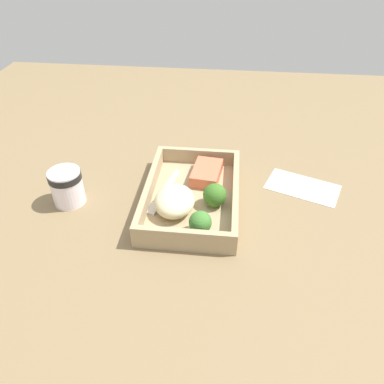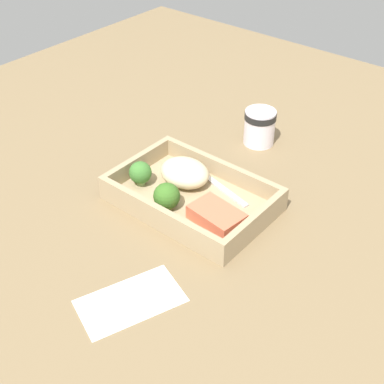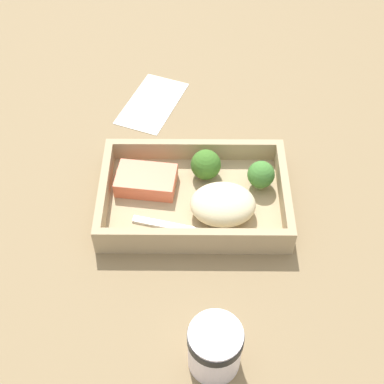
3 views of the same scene
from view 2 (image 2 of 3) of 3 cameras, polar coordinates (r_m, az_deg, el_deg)
ground_plane at (r=98.33cm, az=0.00°, el=-1.72°), size 160.00×160.00×2.00cm
takeout_tray at (r=97.34cm, az=0.00°, el=-0.99°), size 28.52×18.98×1.20cm
tray_rim at (r=95.92cm, az=0.00°, el=0.12°), size 28.52×18.98×3.49cm
salmon_fillet at (r=91.04cm, az=2.64°, el=-2.61°), size 9.77×6.95×2.63cm
mashed_potatoes at (r=99.69cm, az=-0.78°, el=2.08°), size 9.72×7.96×4.54cm
broccoli_floret_1 at (r=99.55cm, az=-5.53°, el=2.04°), size 4.24×4.24×4.76cm
broccoli_floret_2 at (r=93.56cm, az=-2.71°, el=-0.46°), size 4.77×4.77×4.91cm
fork at (r=100.64cm, az=2.42°, el=1.00°), size 15.75×5.26×0.44cm
paper_cup at (r=113.92cm, az=7.24°, el=7.06°), size 6.66×6.66×7.61cm
receipt_slip at (r=81.07cm, az=-6.57°, el=-11.44°), size 13.46×17.35×0.24cm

